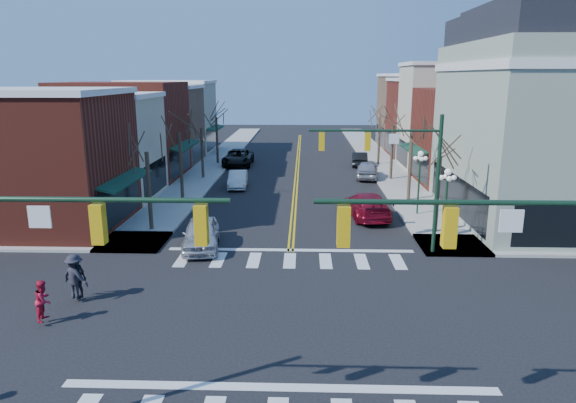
# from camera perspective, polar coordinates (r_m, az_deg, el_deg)

# --- Properties ---
(ground) EXTENTS (160.00, 160.00, 0.00)m
(ground) POSITION_cam_1_polar(r_m,az_deg,el_deg) (20.22, -0.32, -12.70)
(ground) COLOR black
(ground) RESTS_ON ground
(sidewalk_left) EXTENTS (3.50, 70.00, 0.15)m
(sidewalk_left) POSITION_cam_1_polar(r_m,az_deg,el_deg) (40.24, -11.79, 0.64)
(sidewalk_left) COLOR #9E9B93
(sidewalk_left) RESTS_ON ground
(sidewalk_right) EXTENTS (3.50, 70.00, 0.15)m
(sidewalk_right) POSITION_cam_1_polar(r_m,az_deg,el_deg) (39.94, 13.42, 0.46)
(sidewalk_right) COLOR #9E9B93
(sidewalk_right) RESTS_ON ground
(bldg_left_brick_a) EXTENTS (10.00, 8.50, 8.00)m
(bldg_left_brick_a) POSITION_cam_1_polar(r_m,az_deg,el_deg) (34.31, -26.42, 3.93)
(bldg_left_brick_a) COLOR maroon
(bldg_left_brick_a) RESTS_ON ground
(bldg_left_stucco_a) EXTENTS (10.00, 7.00, 7.50)m
(bldg_left_stucco_a) POSITION_cam_1_polar(r_m,az_deg,el_deg) (41.26, -21.40, 5.50)
(bldg_left_stucco_a) COLOR #BBB59A
(bldg_left_stucco_a) RESTS_ON ground
(bldg_left_brick_b) EXTENTS (10.00, 9.00, 8.50)m
(bldg_left_brick_b) POSITION_cam_1_polar(r_m,az_deg,el_deg) (48.61, -17.80, 7.49)
(bldg_left_brick_b) COLOR maroon
(bldg_left_brick_b) RESTS_ON ground
(bldg_left_tan) EXTENTS (10.00, 7.50, 7.80)m
(bldg_left_tan) POSITION_cam_1_polar(r_m,az_deg,el_deg) (56.45, -15.00, 8.11)
(bldg_left_tan) COLOR #87654A
(bldg_left_tan) RESTS_ON ground
(bldg_left_stucco_b) EXTENTS (10.00, 8.00, 8.20)m
(bldg_left_stucco_b) POSITION_cam_1_polar(r_m,az_deg,el_deg) (63.86, -13.03, 9.01)
(bldg_left_stucco_b) COLOR #BBB59A
(bldg_left_stucco_b) RESTS_ON ground
(bldg_right_brick_a) EXTENTS (10.00, 8.50, 8.00)m
(bldg_right_brick_a) POSITION_cam_1_polar(r_m,az_deg,el_deg) (46.54, 20.52, 6.72)
(bldg_right_brick_a) COLOR maroon
(bldg_right_brick_a) RESTS_ON ground
(bldg_right_stucco) EXTENTS (10.00, 7.00, 10.00)m
(bldg_right_stucco) POSITION_cam_1_polar(r_m,az_deg,el_deg) (53.82, 18.02, 8.83)
(bldg_right_stucco) COLOR #BBB59A
(bldg_right_stucco) RESTS_ON ground
(bldg_right_brick_b) EXTENTS (10.00, 8.00, 8.50)m
(bldg_right_brick_b) POSITION_cam_1_polar(r_m,az_deg,el_deg) (61.10, 16.04, 8.77)
(bldg_right_brick_b) COLOR maroon
(bldg_right_brick_b) RESTS_ON ground
(bldg_right_tan) EXTENTS (10.00, 8.00, 9.00)m
(bldg_right_tan) POSITION_cam_1_polar(r_m,az_deg,el_deg) (68.85, 14.45, 9.58)
(bldg_right_tan) COLOR #87654A
(bldg_right_tan) RESTS_ON ground
(victorian_corner) EXTENTS (12.25, 14.25, 13.30)m
(victorian_corner) POSITION_cam_1_polar(r_m,az_deg,el_deg) (36.30, 27.98, 8.47)
(victorian_corner) COLOR gray
(victorian_corner) RESTS_ON ground
(traffic_mast_near_left) EXTENTS (6.60, 0.28, 7.20)m
(traffic_mast_near_left) POSITION_cam_1_polar(r_m,az_deg,el_deg) (13.10, -26.94, -6.97)
(traffic_mast_near_left) COLOR #14331E
(traffic_mast_near_left) RESTS_ON ground
(traffic_mast_near_right) EXTENTS (6.60, 0.28, 7.20)m
(traffic_mast_near_right) POSITION_cam_1_polar(r_m,az_deg,el_deg) (12.50, 24.80, -7.70)
(traffic_mast_near_right) COLOR #14331E
(traffic_mast_near_right) RESTS_ON ground
(traffic_mast_far_right) EXTENTS (6.60, 0.28, 7.20)m
(traffic_mast_far_right) POSITION_cam_1_polar(r_m,az_deg,el_deg) (26.30, 12.48, 4.02)
(traffic_mast_far_right) COLOR #14331E
(traffic_mast_far_right) RESTS_ON ground
(lamppost_corner) EXTENTS (0.36, 0.36, 4.33)m
(lamppost_corner) POSITION_cam_1_polar(r_m,az_deg,el_deg) (28.28, 17.19, 0.79)
(lamppost_corner) COLOR #14331E
(lamppost_corner) RESTS_ON ground
(lamppost_midblock) EXTENTS (0.36, 0.36, 4.33)m
(lamppost_midblock) POSITION_cam_1_polar(r_m,az_deg,el_deg) (34.46, 14.41, 3.22)
(lamppost_midblock) COLOR #14331E
(lamppost_midblock) RESTS_ON ground
(tree_left_a) EXTENTS (0.24, 0.24, 4.76)m
(tree_left_a) POSITION_cam_1_polar(r_m,az_deg,el_deg) (31.18, -15.17, 1.00)
(tree_left_a) COLOR #382B21
(tree_left_a) RESTS_ON ground
(tree_left_b) EXTENTS (0.24, 0.24, 5.04)m
(tree_left_b) POSITION_cam_1_polar(r_m,az_deg,el_deg) (38.73, -11.80, 3.83)
(tree_left_b) COLOR #382B21
(tree_left_b) RESTS_ON ground
(tree_left_c) EXTENTS (0.24, 0.24, 4.55)m
(tree_left_c) POSITION_cam_1_polar(r_m,az_deg,el_deg) (46.48, -9.51, 5.24)
(tree_left_c) COLOR #382B21
(tree_left_c) RESTS_ON ground
(tree_left_d) EXTENTS (0.24, 0.24, 4.90)m
(tree_left_d) POSITION_cam_1_polar(r_m,az_deg,el_deg) (54.25, -7.89, 6.69)
(tree_left_d) COLOR #382B21
(tree_left_d) RESTS_ON ground
(tree_right_a) EXTENTS (0.24, 0.24, 4.62)m
(tree_right_a) POSITION_cam_1_polar(r_m,az_deg,el_deg) (30.83, 16.27, 0.65)
(tree_right_a) COLOR #382B21
(tree_right_a) RESTS_ON ground
(tree_right_b) EXTENTS (0.24, 0.24, 5.18)m
(tree_right_b) POSITION_cam_1_polar(r_m,az_deg,el_deg) (38.42, 13.41, 3.77)
(tree_right_b) COLOR #382B21
(tree_right_b) RESTS_ON ground
(tree_right_c) EXTENTS (0.24, 0.24, 4.83)m
(tree_right_c) POSITION_cam_1_polar(r_m,az_deg,el_deg) (46.21, 11.46, 5.29)
(tree_right_c) COLOR #382B21
(tree_right_c) RESTS_ON ground
(tree_right_d) EXTENTS (0.24, 0.24, 4.97)m
(tree_right_d) POSITION_cam_1_polar(r_m,az_deg,el_deg) (54.04, 10.08, 6.62)
(tree_right_d) COLOR #382B21
(tree_right_d) RESTS_ON ground
(car_left_near) EXTENTS (2.49, 4.88, 1.59)m
(car_left_near) POSITION_cam_1_polar(r_m,az_deg,el_deg) (27.89, -9.62, -3.56)
(car_left_near) COLOR silver
(car_left_near) RESTS_ON ground
(car_left_mid) EXTENTS (1.70, 4.24, 1.37)m
(car_left_mid) POSITION_cam_1_polar(r_m,az_deg,el_deg) (42.70, -5.60, 2.46)
(car_left_mid) COLOR silver
(car_left_mid) RESTS_ON ground
(car_left_far) EXTENTS (2.81, 6.06, 1.68)m
(car_left_far) POSITION_cam_1_polar(r_m,az_deg,el_deg) (53.27, -5.56, 4.88)
(car_left_far) COLOR black
(car_left_far) RESTS_ON ground
(car_right_near) EXTENTS (2.97, 5.88, 1.64)m
(car_right_near) POSITION_cam_1_polar(r_m,az_deg,el_deg) (33.84, 8.75, -0.41)
(car_right_near) COLOR maroon
(car_right_near) RESTS_ON ground
(car_right_mid) EXTENTS (2.49, 4.94, 1.61)m
(car_right_mid) POSITION_cam_1_polar(r_m,az_deg,el_deg) (46.84, 8.82, 3.51)
(car_right_mid) COLOR #ACADB1
(car_right_mid) RESTS_ON ground
(car_right_far) EXTENTS (1.82, 4.43, 1.43)m
(car_right_far) POSITION_cam_1_polar(r_m,az_deg,el_deg) (53.51, 7.96, 4.71)
(car_right_far) COLOR black
(car_right_far) RESTS_ON ground
(pedestrian_red_b) EXTENTS (0.65, 0.80, 1.56)m
(pedestrian_red_b) POSITION_cam_1_polar(r_m,az_deg,el_deg) (21.37, -25.53, -9.87)
(pedestrian_red_b) COLOR red
(pedestrian_red_b) RESTS_ON sidewalk_left
(pedestrian_dark_a) EXTENTS (1.13, 0.87, 1.78)m
(pedestrian_dark_a) POSITION_cam_1_polar(r_m,az_deg,el_deg) (22.84, -22.43, -7.75)
(pedestrian_dark_a) COLOR black
(pedestrian_dark_a) RESTS_ON sidewalk_left
(pedestrian_dark_b) EXTENTS (1.40, 1.12, 1.89)m
(pedestrian_dark_b) POSITION_cam_1_polar(r_m,az_deg,el_deg) (22.75, -22.59, -7.71)
(pedestrian_dark_b) COLOR #23222A
(pedestrian_dark_b) RESTS_ON sidewalk_left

